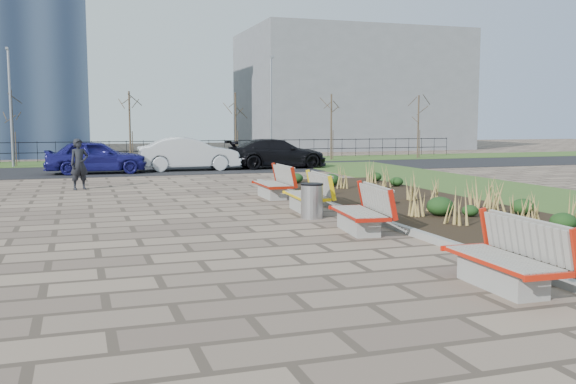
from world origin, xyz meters
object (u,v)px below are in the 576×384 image
object	(u,v)px
car_black	(277,153)
lamp_east	(271,110)
bench_a	(502,255)
litter_bin	(312,201)
car_silver	(189,154)
bench_d	(272,182)
car_blue	(96,157)
bench_b	(358,210)
pedestrian	(79,164)
lamp_west	(11,109)
bench_c	(306,193)

from	to	relation	value
car_black	lamp_east	world-z (taller)	lamp_east
bench_a	litter_bin	world-z (taller)	bench_a
litter_bin	car_silver	size ratio (longest dim) A/B	0.18
bench_d	car_black	xyz separation A→B (m)	(3.88, 12.00, 0.26)
car_silver	car_black	distance (m)	4.53
car_blue	car_silver	bearing A→B (deg)	-81.69
car_blue	car_black	world-z (taller)	car_blue
car_blue	car_black	bearing A→B (deg)	-84.74
car_blue	car_silver	size ratio (longest dim) A/B	0.93
bench_b	pedestrian	xyz separation A→B (m)	(-5.75, 11.05, 0.40)
pedestrian	lamp_east	xyz separation A→B (m)	(10.75, 12.31, 2.14)
pedestrian	lamp_east	distance (m)	16.48
car_blue	bench_a	bearing A→B (deg)	-166.87
litter_bin	bench_b	bearing A→B (deg)	-83.12
bench_a	bench_b	size ratio (longest dim) A/B	1.00
litter_bin	lamp_west	bearing A→B (deg)	112.43
bench_c	car_black	world-z (taller)	car_black
bench_b	lamp_west	xyz separation A→B (m)	(-9.00, 23.36, 2.54)
bench_c	pedestrian	bearing A→B (deg)	131.13
bench_b	lamp_west	distance (m)	25.16
bench_c	bench_a	bearing A→B (deg)	-85.82
bench_a	lamp_west	bearing A→B (deg)	108.89
bench_d	car_black	bearing A→B (deg)	72.74
lamp_west	lamp_east	xyz separation A→B (m)	(14.00, 0.00, 0.00)
car_silver	lamp_west	distance (m)	9.94
bench_a	bench_d	bearing A→B (deg)	91.29
bench_d	pedestrian	size ratio (longest dim) A/B	1.16
litter_bin	lamp_east	bearing A→B (deg)	76.02
bench_a	lamp_east	distance (m)	28.92
bench_a	pedestrian	world-z (taller)	pedestrian
bench_b	car_silver	distance (m)	18.48
bench_d	car_blue	xyz separation A→B (m)	(-5.00, 11.31, 0.29)
car_silver	bench_b	bearing A→B (deg)	-177.19
litter_bin	lamp_west	xyz separation A→B (m)	(-8.73, 21.16, 2.61)
car_silver	lamp_east	xyz separation A→B (m)	(5.64, 4.90, 2.22)
bench_d	lamp_east	size ratio (longest dim) A/B	0.35
bench_b	pedestrian	distance (m)	12.47
car_silver	car_black	world-z (taller)	car_silver
bench_b	car_silver	world-z (taller)	car_silver
pedestrian	litter_bin	bearing A→B (deg)	-77.76
pedestrian	car_black	size ratio (longest dim) A/B	0.35
bench_c	pedestrian	distance (m)	9.58
bench_a	lamp_east	bearing A→B (deg)	81.29
bench_b	lamp_west	bearing A→B (deg)	117.71
bench_a	car_silver	xyz separation A→B (m)	(-0.64, 23.47, 0.32)
litter_bin	bench_a	bearing A→B (deg)	-87.89
bench_a	pedestrian	distance (m)	17.06
bench_a	car_black	world-z (taller)	car_black
pedestrian	car_black	bearing A→B (deg)	18.43
litter_bin	lamp_west	world-z (taller)	lamp_west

